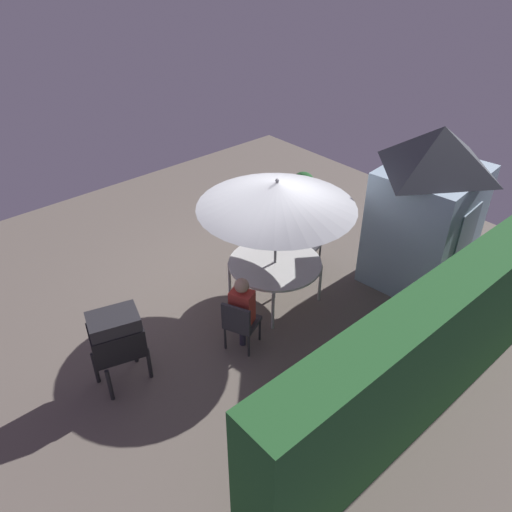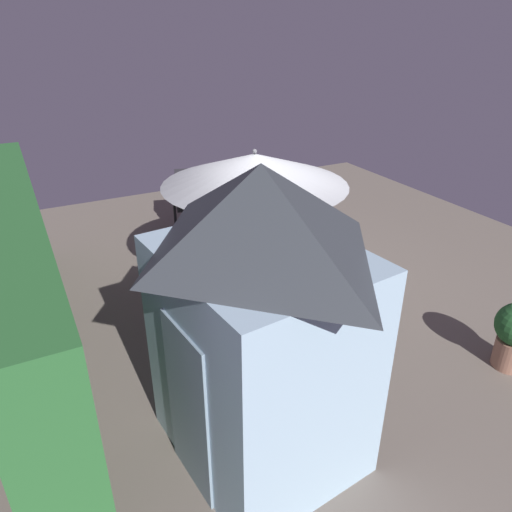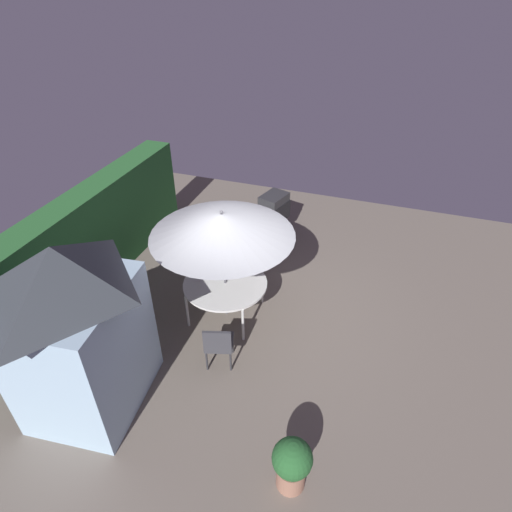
{
  "view_description": "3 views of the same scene",
  "coord_description": "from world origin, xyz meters",
  "px_view_note": "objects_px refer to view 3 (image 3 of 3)",
  "views": [
    {
      "loc": [
        4.68,
        5.47,
        5.54
      ],
      "look_at": [
        0.17,
        0.34,
        0.94
      ],
      "focal_mm": 35.12,
      "sensor_mm": 36.0,
      "label": 1
    },
    {
      "loc": [
        -5.59,
        3.33,
        3.82
      ],
      "look_at": [
        -0.31,
        0.58,
        0.85
      ],
      "focal_mm": 33.35,
      "sensor_mm": 36.0,
      "label": 2
    },
    {
      "loc": [
        -5.8,
        -2.06,
        5.76
      ],
      "look_at": [
        0.3,
        0.03,
        1.21
      ],
      "focal_mm": 29.94,
      "sensor_mm": 36.0,
      "label": 3
    }
  ],
  "objects_px": {
    "patio_umbrella": "(222,225)",
    "person_in_red": "(223,245)",
    "chair_far_side": "(219,343)",
    "garden_shed": "(77,330)",
    "bbq_grill": "(274,208)",
    "patio_table": "(225,285)",
    "potted_plant_by_shed": "(292,463)",
    "chair_near_shed": "(224,253)"
  },
  "relations": [
    {
      "from": "potted_plant_by_shed",
      "to": "person_in_red",
      "type": "bearing_deg",
      "value": 32.96
    },
    {
      "from": "patio_umbrella",
      "to": "bbq_grill",
      "type": "height_order",
      "value": "patio_umbrella"
    },
    {
      "from": "chair_far_side",
      "to": "person_in_red",
      "type": "relative_size",
      "value": 0.71
    },
    {
      "from": "patio_table",
      "to": "person_in_red",
      "type": "xyz_separation_m",
      "value": [
        1.15,
        0.51,
        0.06
      ]
    },
    {
      "from": "patio_umbrella",
      "to": "chair_near_shed",
      "type": "relative_size",
      "value": 2.8
    },
    {
      "from": "chair_far_side",
      "to": "garden_shed",
      "type": "bearing_deg",
      "value": 127.3
    },
    {
      "from": "bbq_grill",
      "to": "person_in_red",
      "type": "distance_m",
      "value": 1.84
    },
    {
      "from": "person_in_red",
      "to": "patio_table",
      "type": "bearing_deg",
      "value": -156.07
    },
    {
      "from": "chair_far_side",
      "to": "potted_plant_by_shed",
      "type": "bearing_deg",
      "value": -133.06
    },
    {
      "from": "garden_shed",
      "to": "potted_plant_by_shed",
      "type": "relative_size",
      "value": 3.33
    },
    {
      "from": "bbq_grill",
      "to": "potted_plant_by_shed",
      "type": "distance_m",
      "value": 6.04
    },
    {
      "from": "person_in_red",
      "to": "chair_far_side",
      "type": "bearing_deg",
      "value": -159.6
    },
    {
      "from": "patio_table",
      "to": "bbq_grill",
      "type": "height_order",
      "value": "bbq_grill"
    },
    {
      "from": "patio_table",
      "to": "chair_far_side",
      "type": "height_order",
      "value": "chair_far_side"
    },
    {
      "from": "chair_far_side",
      "to": "person_in_red",
      "type": "distance_m",
      "value": 2.55
    },
    {
      "from": "chair_near_shed",
      "to": "chair_far_side",
      "type": "height_order",
      "value": "same"
    },
    {
      "from": "patio_table",
      "to": "potted_plant_by_shed",
      "type": "xyz_separation_m",
      "value": [
        -2.79,
        -2.05,
        -0.24
      ]
    },
    {
      "from": "chair_near_shed",
      "to": "person_in_red",
      "type": "height_order",
      "value": "person_in_red"
    },
    {
      "from": "garden_shed",
      "to": "patio_umbrella",
      "type": "xyz_separation_m",
      "value": [
        2.44,
        -1.22,
        0.57
      ]
    },
    {
      "from": "patio_umbrella",
      "to": "person_in_red",
      "type": "bearing_deg",
      "value": 23.93
    },
    {
      "from": "patio_table",
      "to": "chair_far_side",
      "type": "bearing_deg",
      "value": -163.06
    },
    {
      "from": "garden_shed",
      "to": "patio_table",
      "type": "bearing_deg",
      "value": -26.5
    },
    {
      "from": "potted_plant_by_shed",
      "to": "patio_umbrella",
      "type": "bearing_deg",
      "value": 36.24
    },
    {
      "from": "bbq_grill",
      "to": "person_in_red",
      "type": "bearing_deg",
      "value": 161.91
    },
    {
      "from": "patio_table",
      "to": "potted_plant_by_shed",
      "type": "relative_size",
      "value": 1.82
    },
    {
      "from": "garden_shed",
      "to": "person_in_red",
      "type": "distance_m",
      "value": 3.73
    },
    {
      "from": "patio_table",
      "to": "person_in_red",
      "type": "bearing_deg",
      "value": 23.93
    },
    {
      "from": "garden_shed",
      "to": "bbq_grill",
      "type": "bearing_deg",
      "value": -13.46
    },
    {
      "from": "bbq_grill",
      "to": "chair_far_side",
      "type": "height_order",
      "value": "bbq_grill"
    },
    {
      "from": "garden_shed",
      "to": "patio_table",
      "type": "xyz_separation_m",
      "value": [
        2.44,
        -1.22,
        -0.74
      ]
    },
    {
      "from": "bbq_grill",
      "to": "chair_near_shed",
      "type": "xyz_separation_m",
      "value": [
        -1.67,
        0.61,
        -0.33
      ]
    },
    {
      "from": "patio_umbrella",
      "to": "bbq_grill",
      "type": "relative_size",
      "value": 2.1
    },
    {
      "from": "garden_shed",
      "to": "chair_near_shed",
      "type": "bearing_deg",
      "value": -10.37
    },
    {
      "from": "garden_shed",
      "to": "person_in_red",
      "type": "relative_size",
      "value": 2.28
    },
    {
      "from": "potted_plant_by_shed",
      "to": "garden_shed",
      "type": "bearing_deg",
      "value": 83.89
    },
    {
      "from": "patio_umbrella",
      "to": "person_in_red",
      "type": "xyz_separation_m",
      "value": [
        1.15,
        0.51,
        -1.25
      ]
    },
    {
      "from": "chair_near_shed",
      "to": "chair_far_side",
      "type": "distance_m",
      "value": 2.63
    },
    {
      "from": "chair_far_side",
      "to": "potted_plant_by_shed",
      "type": "xyz_separation_m",
      "value": [
        -1.56,
        -1.67,
        -0.04
      ]
    },
    {
      "from": "garden_shed",
      "to": "patio_umbrella",
      "type": "bearing_deg",
      "value": -26.5
    },
    {
      "from": "chair_near_shed",
      "to": "garden_shed",
      "type": "bearing_deg",
      "value": 169.63
    },
    {
      "from": "patio_table",
      "to": "chair_near_shed",
      "type": "bearing_deg",
      "value": 23.93
    },
    {
      "from": "chair_near_shed",
      "to": "chair_far_side",
      "type": "relative_size",
      "value": 1.0
    }
  ]
}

